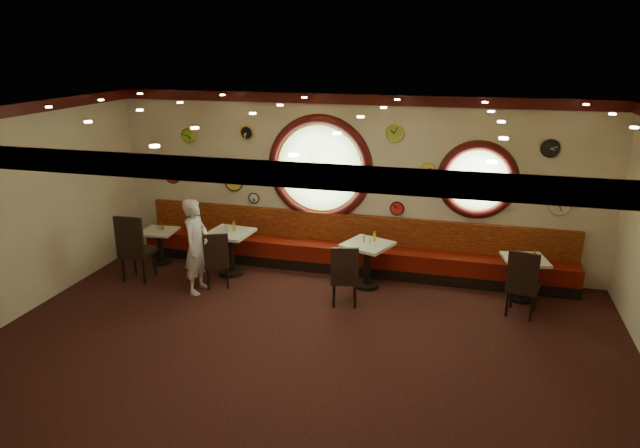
{
  "coord_description": "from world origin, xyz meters",
  "views": [
    {
      "loc": [
        2.05,
        -6.91,
        4.05
      ],
      "look_at": [
        -0.01,
        0.8,
        1.5
      ],
      "focal_mm": 32.0,
      "sensor_mm": 36.0,
      "label": 1
    }
  ],
  "objects_px": {
    "condiment_d_salt": "(517,253)",
    "condiment_d_pepper": "(526,256)",
    "chair_b": "(217,256)",
    "condiment_a_salt": "(157,227)",
    "condiment_c_pepper": "(370,240)",
    "waiter": "(196,246)",
    "table_d": "(524,274)",
    "condiment_b_salt": "(226,227)",
    "condiment_b_bottle": "(234,226)",
    "table_b": "(230,247)",
    "chair_c": "(345,272)",
    "chair_d": "(523,279)",
    "chair_a": "(134,244)",
    "condiment_c_bottle": "(375,236)",
    "condiment_a_pepper": "(160,228)",
    "condiment_b_pepper": "(227,230)",
    "condiment_d_bottle": "(535,255)",
    "condiment_a_bottle": "(162,226)",
    "table_c": "(367,259)",
    "condiment_c_salt": "(364,239)",
    "table_a": "(160,243)"
  },
  "relations": [
    {
      "from": "chair_c",
      "to": "condiment_b_salt",
      "type": "relative_size",
      "value": 5.67
    },
    {
      "from": "condiment_a_salt",
      "to": "condiment_a_bottle",
      "type": "bearing_deg",
      "value": -8.31
    },
    {
      "from": "condiment_c_pepper",
      "to": "waiter",
      "type": "height_order",
      "value": "waiter"
    },
    {
      "from": "condiment_d_bottle",
      "to": "condiment_a_pepper",
      "type": "bearing_deg",
      "value": -179.11
    },
    {
      "from": "chair_a",
      "to": "condiment_c_bottle",
      "type": "relative_size",
      "value": 4.26
    },
    {
      "from": "table_a",
      "to": "condiment_c_salt",
      "type": "distance_m",
      "value": 3.96
    },
    {
      "from": "chair_c",
      "to": "condiment_a_pepper",
      "type": "height_order",
      "value": "chair_c"
    },
    {
      "from": "chair_c",
      "to": "condiment_d_salt",
      "type": "xyz_separation_m",
      "value": [
        2.64,
        1.06,
        0.19
      ]
    },
    {
      "from": "condiment_d_pepper",
      "to": "condiment_a_salt",
      "type": "bearing_deg",
      "value": 179.91
    },
    {
      "from": "chair_d",
      "to": "condiment_b_salt",
      "type": "bearing_deg",
      "value": -172.37
    },
    {
      "from": "chair_c",
      "to": "table_c",
      "type": "bearing_deg",
      "value": 64.31
    },
    {
      "from": "chair_a",
      "to": "chair_d",
      "type": "xyz_separation_m",
      "value": [
        6.48,
        0.3,
        -0.07
      ]
    },
    {
      "from": "condiment_a_salt",
      "to": "condiment_c_pepper",
      "type": "distance_m",
      "value": 4.12
    },
    {
      "from": "condiment_b_bottle",
      "to": "table_b",
      "type": "bearing_deg",
      "value": -124.91
    },
    {
      "from": "condiment_c_salt",
      "to": "condiment_c_pepper",
      "type": "height_order",
      "value": "condiment_c_salt"
    },
    {
      "from": "table_b",
      "to": "condiment_d_pepper",
      "type": "height_order",
      "value": "condiment_d_pepper"
    },
    {
      "from": "condiment_b_pepper",
      "to": "chair_c",
      "type": "bearing_deg",
      "value": -16.75
    },
    {
      "from": "condiment_d_salt",
      "to": "table_b",
      "type": "bearing_deg",
      "value": -176.74
    },
    {
      "from": "chair_d",
      "to": "chair_a",
      "type": "bearing_deg",
      "value": -163.88
    },
    {
      "from": "chair_a",
      "to": "condiment_b_bottle",
      "type": "distance_m",
      "value": 1.77
    },
    {
      "from": "chair_c",
      "to": "chair_d",
      "type": "relative_size",
      "value": 0.95
    },
    {
      "from": "condiment_a_pepper",
      "to": "condiment_a_bottle",
      "type": "relative_size",
      "value": 0.72
    },
    {
      "from": "condiment_b_salt",
      "to": "chair_b",
      "type": "bearing_deg",
      "value": -79.8
    },
    {
      "from": "condiment_d_salt",
      "to": "condiment_d_pepper",
      "type": "bearing_deg",
      "value": -34.43
    },
    {
      "from": "table_c",
      "to": "condiment_b_salt",
      "type": "relative_size",
      "value": 8.32
    },
    {
      "from": "chair_b",
      "to": "condiment_a_salt",
      "type": "bearing_deg",
      "value": 127.95
    },
    {
      "from": "chair_c",
      "to": "condiment_c_salt",
      "type": "bearing_deg",
      "value": 69.2
    },
    {
      "from": "chair_a",
      "to": "chair_c",
      "type": "relative_size",
      "value": 1.18
    },
    {
      "from": "condiment_a_salt",
      "to": "condiment_b_salt",
      "type": "distance_m",
      "value": 1.49
    },
    {
      "from": "chair_c",
      "to": "condiment_b_salt",
      "type": "distance_m",
      "value": 2.56
    },
    {
      "from": "condiment_d_salt",
      "to": "condiment_c_pepper",
      "type": "distance_m",
      "value": 2.4
    },
    {
      "from": "condiment_c_pepper",
      "to": "condiment_b_salt",
      "type": "bearing_deg",
      "value": -179.64
    },
    {
      "from": "chair_c",
      "to": "condiment_c_pepper",
      "type": "xyz_separation_m",
      "value": [
        0.24,
        0.87,
        0.26
      ]
    },
    {
      "from": "condiment_a_bottle",
      "to": "chair_c",
      "type": "bearing_deg",
      "value": -14.36
    },
    {
      "from": "condiment_b_pepper",
      "to": "condiment_d_bottle",
      "type": "distance_m",
      "value": 5.21
    },
    {
      "from": "table_d",
      "to": "chair_b",
      "type": "xyz_separation_m",
      "value": [
        -5.04,
        -0.84,
        0.11
      ]
    },
    {
      "from": "chair_d",
      "to": "condiment_b_salt",
      "type": "relative_size",
      "value": 6.0
    },
    {
      "from": "condiment_b_salt",
      "to": "condiment_c_pepper",
      "type": "distance_m",
      "value": 2.64
    },
    {
      "from": "chair_c",
      "to": "condiment_a_salt",
      "type": "distance_m",
      "value": 4.0
    },
    {
      "from": "condiment_a_salt",
      "to": "table_b",
      "type": "bearing_deg",
      "value": -7.22
    },
    {
      "from": "chair_c",
      "to": "condiment_d_salt",
      "type": "distance_m",
      "value": 2.85
    },
    {
      "from": "chair_a",
      "to": "condiment_d_pepper",
      "type": "height_order",
      "value": "chair_a"
    },
    {
      "from": "condiment_b_pepper",
      "to": "condiment_b_bottle",
      "type": "bearing_deg",
      "value": 70.43
    },
    {
      "from": "table_c",
      "to": "condiment_c_salt",
      "type": "relative_size",
      "value": 8.38
    },
    {
      "from": "chair_b",
      "to": "condiment_d_pepper",
      "type": "height_order",
      "value": "chair_b"
    },
    {
      "from": "condiment_a_bottle",
      "to": "condiment_d_bottle",
      "type": "distance_m",
      "value": 6.65
    },
    {
      "from": "table_b",
      "to": "condiment_d_bottle",
      "type": "relative_size",
      "value": 5.86
    },
    {
      "from": "chair_b",
      "to": "condiment_b_salt",
      "type": "relative_size",
      "value": 5.51
    },
    {
      "from": "condiment_a_salt",
      "to": "condiment_d_bottle",
      "type": "distance_m",
      "value": 6.77
    },
    {
      "from": "chair_b",
      "to": "condiment_c_bottle",
      "type": "xyz_separation_m",
      "value": [
        2.57,
        0.84,
        0.31
      ]
    }
  ]
}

